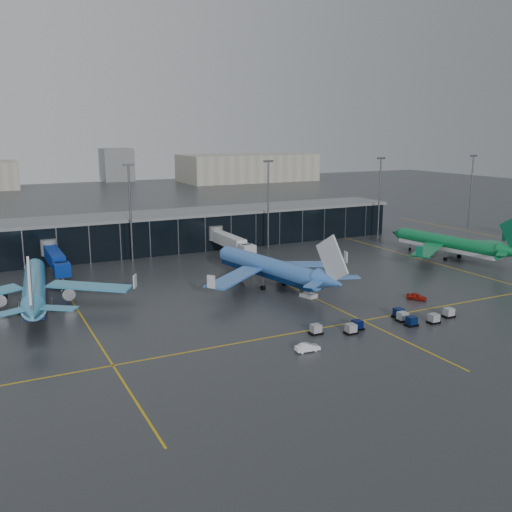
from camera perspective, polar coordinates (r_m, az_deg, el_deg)
name	(u,v)px	position (r m, az deg, el deg)	size (l,w,h in m)	color
ground	(274,306)	(112.25, 1.85, -5.01)	(600.00, 600.00, 0.00)	#282B2D
terminal_pier	(172,230)	(166.65, -8.36, 2.54)	(142.00, 17.00, 10.70)	black
jet_bridges	(55,258)	(141.02, -19.45, -0.19)	(94.00, 27.50, 7.20)	#595B60
flood_masts	(203,205)	(155.91, -5.30, 5.07)	(203.00, 0.50, 25.50)	#595B60
distant_hangars	(143,170)	(378.75, -11.22, 8.42)	(260.00, 71.00, 22.00)	#B2AD99
taxi_lines	(291,287)	(125.83, 3.55, -3.09)	(220.00, 120.00, 0.02)	gold
airliner_arkefly	(33,274)	(117.34, -21.38, -1.69)	(38.51, 43.85, 13.48)	#3B98C4
airliner_klm_near	(268,256)	(125.08, 1.20, 0.02)	(38.61, 43.97, 13.51)	#3D75CB
airliner_aer_lingus	(447,234)	(161.03, 18.60, 2.07)	(37.20, 42.36, 13.02)	#0D743C
baggage_carts	(391,321)	(104.00, 13.35, -6.34)	(28.97, 6.92, 1.70)	black
mobile_airstair	(309,293)	(118.28, 5.28, -3.75)	(2.97, 3.67, 3.45)	silver
service_van_red	(417,297)	(120.47, 15.76, -3.92)	(1.62, 4.02, 1.37)	#A3170C
service_van_white	(308,347)	(90.06, 5.18, -9.08)	(1.40, 4.03, 1.33)	white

